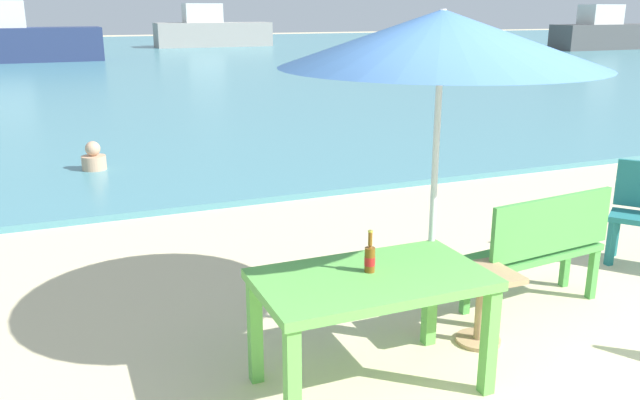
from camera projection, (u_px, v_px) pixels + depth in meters
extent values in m
cube|color=teal|center=(107.00, 59.00, 30.35)|extent=(120.00, 50.00, 0.08)
cube|color=#60B24C|center=(372.00, 280.00, 3.96)|extent=(1.40, 0.80, 0.06)
cube|color=#60B24C|center=(292.00, 386.00, 3.53)|extent=(0.08, 0.08, 0.70)
cube|color=#60B24C|center=(489.00, 342.00, 4.00)|extent=(0.08, 0.08, 0.70)
cube|color=#60B24C|center=(255.00, 331.00, 4.13)|extent=(0.08, 0.08, 0.70)
cube|color=#60B24C|center=(430.00, 298.00, 4.61)|extent=(0.08, 0.08, 0.70)
cylinder|color=brown|center=(370.00, 260.00, 3.98)|extent=(0.06, 0.06, 0.16)
cone|color=brown|center=(370.00, 248.00, 3.96)|extent=(0.06, 0.06, 0.03)
cylinder|color=brown|center=(370.00, 239.00, 3.94)|extent=(0.03, 0.03, 0.09)
cylinder|color=red|center=(370.00, 261.00, 3.98)|extent=(0.07, 0.07, 0.05)
cylinder|color=gold|center=(370.00, 231.00, 3.93)|extent=(0.03, 0.03, 0.01)
cylinder|color=silver|center=(434.00, 186.00, 4.43)|extent=(0.04, 0.04, 2.30)
cone|color=#33598C|center=(442.00, 38.00, 4.16)|extent=(2.10, 2.10, 0.36)
cube|color=tan|center=(483.00, 275.00, 4.57)|extent=(0.44, 0.44, 0.04)
cylinder|color=tan|center=(480.00, 310.00, 4.65)|extent=(0.07, 0.07, 0.50)
cylinder|color=tan|center=(478.00, 340.00, 4.71)|extent=(0.32, 0.32, 0.03)
cube|color=#237275|center=(611.00, 243.00, 6.07)|extent=(0.06, 0.06, 0.42)
cube|color=#237275|center=(614.00, 235.00, 6.31)|extent=(0.06, 0.06, 0.42)
cube|color=#4C9E47|center=(533.00, 253.00, 5.17)|extent=(1.23, 0.48, 0.05)
cube|color=#4C9E47|center=(553.00, 225.00, 4.96)|extent=(1.20, 0.17, 0.44)
cube|color=#4C9E47|center=(565.00, 263.00, 5.61)|extent=(0.06, 0.06, 0.42)
cube|color=#4C9E47|center=(466.00, 288.00, 5.11)|extent=(0.06, 0.06, 0.42)
cube|color=#4C9E47|center=(593.00, 274.00, 5.38)|extent=(0.06, 0.06, 0.42)
cube|color=#4C9E47|center=(491.00, 302.00, 4.87)|extent=(0.06, 0.06, 0.42)
cylinder|color=tan|center=(94.00, 163.00, 9.39)|extent=(0.34, 0.34, 0.20)
sphere|color=tan|center=(93.00, 149.00, 9.33)|extent=(0.21, 0.21, 0.21)
cube|color=navy|center=(17.00, 45.00, 28.10)|extent=(6.98, 1.90, 1.43)
cube|color=gray|center=(214.00, 35.00, 39.43)|extent=(6.86, 1.87, 1.40)
cube|color=silver|center=(202.00, 13.00, 38.85)|extent=(2.18, 1.40, 1.09)
cube|color=#4C4C4C|center=(606.00, 37.00, 36.87)|extent=(6.66, 1.82, 1.36)
cube|color=silver|center=(601.00, 14.00, 36.31)|extent=(2.12, 1.36, 1.06)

